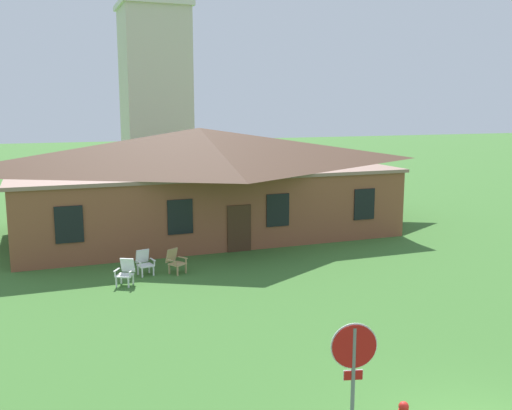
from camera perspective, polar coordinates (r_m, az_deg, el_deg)
brick_building at (r=29.98m, az=-5.57°, el=2.62°), size 18.81×10.40×5.32m
dome_tower at (r=45.59m, az=-9.98°, el=12.90°), size 5.18×5.18×19.69m
stop_sign at (r=10.23m, az=9.61°, el=-15.79°), size 0.79×0.23×2.87m
lawn_chair_by_porch at (r=21.57m, az=-12.76°, el=-6.43°), size 0.83×0.86×0.96m
lawn_chair_near_door at (r=22.71m, az=-11.00°, el=-5.54°), size 0.72×0.76×0.96m
lawn_chair_left_end at (r=22.69m, az=-8.01°, el=-5.46°), size 0.84×0.87×0.96m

